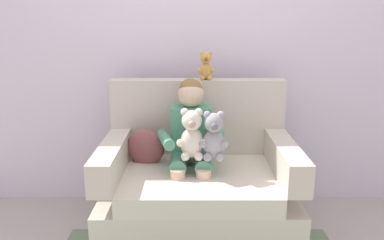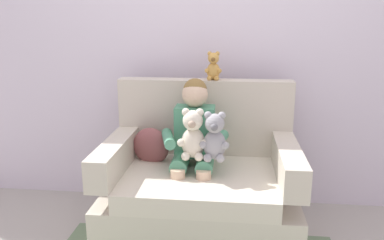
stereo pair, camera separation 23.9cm
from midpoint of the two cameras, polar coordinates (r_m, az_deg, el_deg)
The scene contains 8 objects.
ground_plane at distance 2.76m, azimuth 3.76°, elevation -16.53°, with size 8.00×8.00×0.00m, color #ADA89E.
back_wall at distance 2.99m, azimuth 4.71°, elevation 12.14°, with size 6.00×0.10×2.60m, color silver.
armchair at distance 2.65m, azimuth 3.92°, elevation -10.04°, with size 1.23×0.87×1.01m.
seated_child at distance 2.54m, azimuth 2.97°, elevation -2.41°, with size 0.45×0.39×0.82m.
plush_grey at distance 2.39m, azimuth 6.19°, elevation -2.62°, with size 0.18×0.15×0.31m.
plush_cream at distance 2.40m, azimuth 2.98°, elevation -2.29°, with size 0.19×0.15×0.32m.
plush_honey_on_backrest at distance 2.74m, azimuth 5.66°, elevation 7.73°, with size 0.12×0.10×0.20m.
throw_pillow at distance 2.70m, azimuth -3.49°, elevation -3.87°, with size 0.26×0.12×0.26m, color #8C4C4C.
Camera 2 is at (0.20, -2.36, 1.43)m, focal length 36.51 mm.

